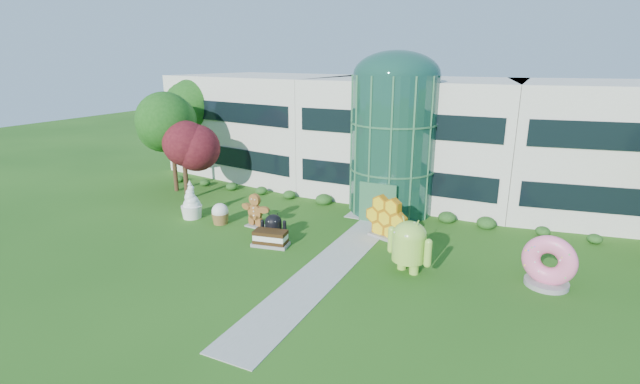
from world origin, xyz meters
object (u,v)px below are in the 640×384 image
at_px(android_green, 409,242).
at_px(donut, 550,260).
at_px(android_black, 273,225).
at_px(gingerbread, 255,210).

distance_m(android_green, donut, 6.82).
xyz_separation_m(android_green, android_black, (-8.76, 0.69, -0.69)).
xyz_separation_m(android_black, donut, (15.41, 0.77, 0.40)).
bearing_deg(android_green, gingerbread, -168.24).
height_order(android_green, donut, android_green).
distance_m(android_green, android_black, 8.81).
xyz_separation_m(android_green, gingerbread, (-11.07, 2.14, -0.49)).
height_order(android_black, donut, donut).
xyz_separation_m(android_green, donut, (6.65, 1.47, -0.29)).
bearing_deg(donut, android_black, -167.30).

